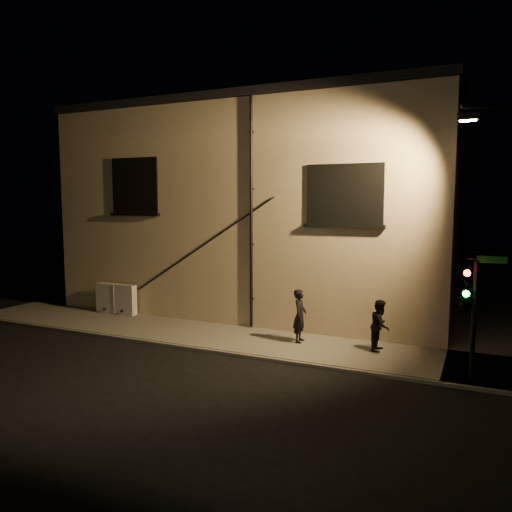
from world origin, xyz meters
The scene contains 7 objects.
ground centered at (0.00, 0.00, 0.00)m, with size 90.00×90.00×0.00m, color black.
sidewalk centered at (1.22, 4.39, 0.06)m, with size 21.00×16.00×0.12m.
building centered at (-3.00, 8.99, 4.40)m, with size 16.20×12.23×8.80m.
utility_cabinet centered at (-7.89, 2.70, 0.74)m, with size 1.89×0.32×1.24m, color beige.
pedestrian_a centered at (0.46, 1.88, 1.00)m, with size 0.64×0.42×1.76m, color black.
pedestrian_b centered at (3.07, 1.99, 0.92)m, with size 0.78×0.61×1.61m, color black.
traffic_signal centered at (5.53, 0.19, 2.32)m, with size 1.32×1.93×3.27m.
Camera 1 is at (5.86, -13.40, 4.74)m, focal length 35.00 mm.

